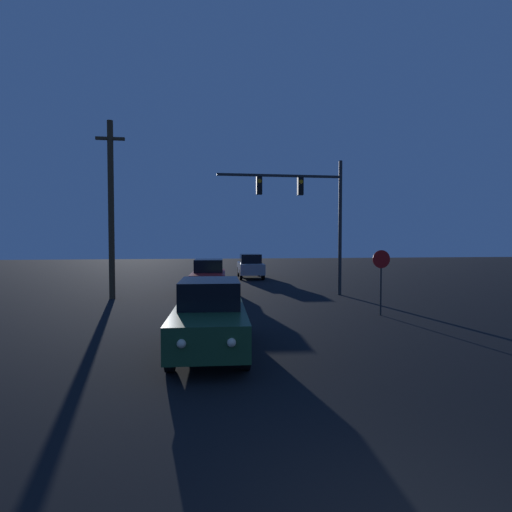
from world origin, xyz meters
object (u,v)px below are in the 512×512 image
object	(u,v)px
car_near	(210,316)
utility_pole	(111,208)
stop_sign	(381,270)
car_mid	(209,276)
car_far	(250,266)
traffic_signal_mast	(310,205)

from	to	relation	value
car_near	utility_pole	distance (m)	11.44
stop_sign	utility_pole	world-z (taller)	utility_pole
car_mid	stop_sign	distance (m)	9.72
car_mid	car_far	distance (m)	8.98
car_mid	traffic_signal_mast	size ratio (longest dim) A/B	0.71
car_mid	stop_sign	bearing A→B (deg)	134.02
car_near	car_far	xyz separation A→B (m)	(3.40, 19.78, 0.00)
car_mid	car_far	size ratio (longest dim) A/B	1.01
traffic_signal_mast	stop_sign	xyz separation A→B (m)	(1.22, -5.69, -2.94)
traffic_signal_mast	utility_pole	bearing A→B (deg)	179.28
utility_pole	car_mid	bearing A→B (deg)	17.76
car_near	utility_pole	xyz separation A→B (m)	(-4.53, 9.91, 3.51)
car_near	traffic_signal_mast	xyz separation A→B (m)	(5.27, 9.78, 3.75)
car_mid	utility_pole	size ratio (longest dim) A/B	0.57
traffic_signal_mast	car_far	bearing A→B (deg)	100.61
traffic_signal_mast	stop_sign	distance (m)	6.52
car_mid	traffic_signal_mast	world-z (taller)	traffic_signal_mast
car_near	stop_sign	size ratio (longest dim) A/B	1.98
car_near	car_far	size ratio (longest dim) A/B	1.00
car_near	stop_sign	xyz separation A→B (m)	(6.49, 4.09, 0.81)
stop_sign	car_far	bearing A→B (deg)	101.15
traffic_signal_mast	car_mid	bearing A→B (deg)	162.44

